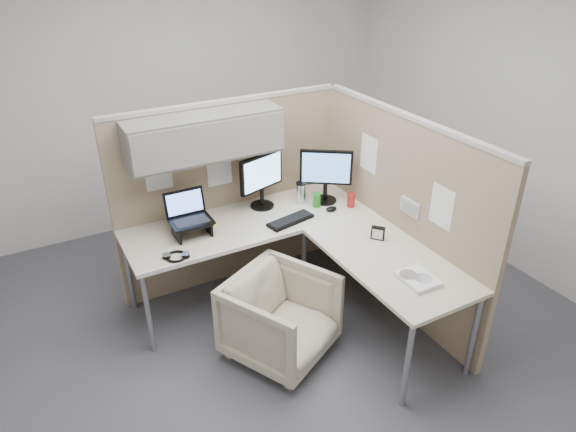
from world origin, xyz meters
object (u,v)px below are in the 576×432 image
monitor_left (262,177)px  keyboard (291,220)px  desk (299,241)px  office_chair (281,314)px

monitor_left → keyboard: (0.08, -0.35, -0.26)m
desk → monitor_left: bearing=92.7°
keyboard → desk: bearing=-114.9°
desk → office_chair: 0.59m
monitor_left → keyboard: monitor_left is taller
desk → monitor_left: size_ratio=4.29×
desk → keyboard: bearing=76.5°
keyboard → monitor_left: bearing=91.6°
desk → office_chair: size_ratio=2.87×
office_chair → keyboard: size_ratio=1.75×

